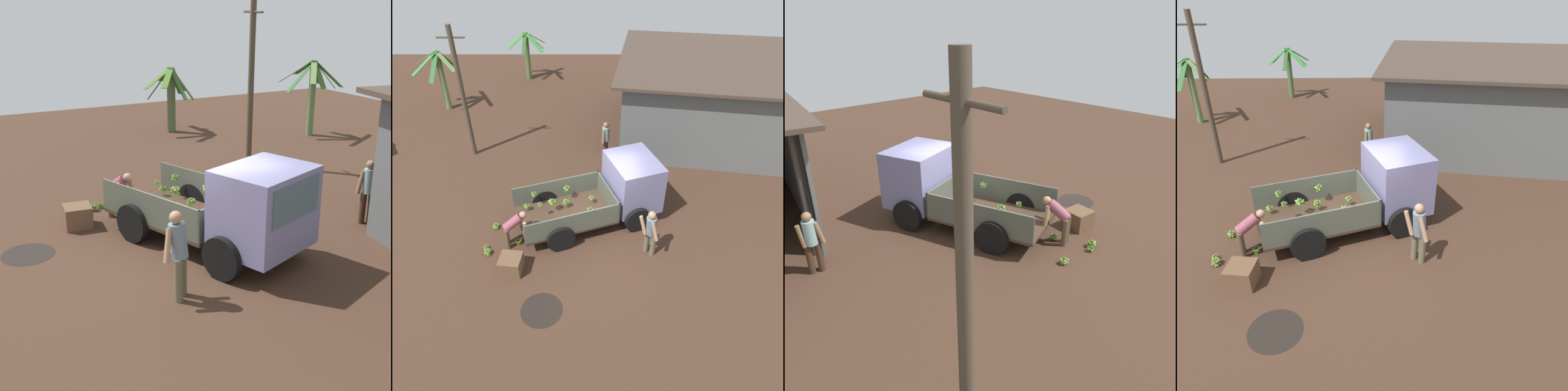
{
  "view_description": "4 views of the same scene",
  "coord_description": "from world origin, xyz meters",
  "views": [
    {
      "loc": [
        9.64,
        -5.24,
        5.28
      ],
      "look_at": [
        -0.73,
        0.13,
        1.08
      ],
      "focal_mm": 50.0,
      "sensor_mm": 36.0,
      "label": 1
    },
    {
      "loc": [
        -0.42,
        -9.81,
        9.0
      ],
      "look_at": [
        -0.42,
        0.19,
        1.1
      ],
      "focal_mm": 35.0,
      "sensor_mm": 36.0,
      "label": 2
    },
    {
      "loc": [
        -7.93,
        6.73,
        5.58
      ],
      "look_at": [
        -1.08,
        0.31,
        1.23
      ],
      "focal_mm": 35.0,
      "sensor_mm": 36.0,
      "label": 3
    },
    {
      "loc": [
        0.21,
        -8.94,
        6.46
      ],
      "look_at": [
        0.39,
        -0.1,
        1.21
      ],
      "focal_mm": 35.0,
      "sensor_mm": 36.0,
      "label": 4
    }
  ],
  "objects": [
    {
      "name": "person_worker_loading",
      "position": [
        -2.79,
        -0.99,
        0.77
      ],
      "size": [
        0.83,
        0.65,
        1.28
      ],
      "rotation": [
        0.0,
        0.0,
        0.32
      ],
      "color": "brown",
      "rests_on": "ground"
    },
    {
      "name": "banana_bunch_on_ground_2",
      "position": [
        -3.69,
        -1.22,
        0.09
      ],
      "size": [
        0.2,
        0.2,
        0.16
      ],
      "color": "brown",
      "rests_on": "ground"
    },
    {
      "name": "banana_bunch_on_ground_3",
      "position": [
        -2.69,
        -0.97,
        0.11
      ],
      "size": [
        0.24,
        0.25,
        0.19
      ],
      "color": "#443D2C",
      "rests_on": "ground"
    },
    {
      "name": "mud_patch_0",
      "position": [
        -1.69,
        -3.53,
        0.0
      ],
      "size": [
        1.17,
        1.17,
        0.01
      ],
      "primitive_type": "cylinder",
      "color": "black",
      "rests_on": "ground"
    },
    {
      "name": "person_bystander_near_shed",
      "position": [
        0.34,
        4.39,
        0.9
      ],
      "size": [
        0.36,
        0.59,
        1.63
      ],
      "rotation": [
        0.0,
        0.0,
        2.91
      ],
      "color": "#3D281C",
      "rests_on": "ground"
    },
    {
      "name": "ground",
      "position": [
        0.0,
        0.0,
        0.0
      ],
      "size": [
        36.0,
        36.0,
        0.0
      ],
      "primitive_type": "plane",
      "color": "#432C1F"
    },
    {
      "name": "person_foreground_visitor",
      "position": [
        1.5,
        -1.38,
        0.97
      ],
      "size": [
        0.65,
        0.63,
        1.74
      ],
      "rotation": [
        0.0,
        0.0,
        3.97
      ],
      "color": "brown",
      "rests_on": "ground"
    },
    {
      "name": "utility_pole",
      "position": [
        -5.42,
        4.6,
        2.75
      ],
      "size": [
        1.04,
        0.2,
        5.39
      ],
      "color": "#4A3E2F",
      "rests_on": "ground"
    },
    {
      "name": "banana_bunch_on_ground_1",
      "position": [
        -3.6,
        -1.45,
        0.11
      ],
      "size": [
        0.25,
        0.25,
        0.21
      ],
      "color": "brown",
      "rests_on": "ground"
    },
    {
      "name": "cargo_truck",
      "position": [
        0.68,
        0.58,
        1.13
      ],
      "size": [
        5.13,
        3.44,
        2.15
      ],
      "rotation": [
        0.0,
        0.0,
        0.35
      ],
      "color": "#433022",
      "rests_on": "ground"
    },
    {
      "name": "banana_bunch_on_ground_0",
      "position": [
        -3.56,
        -0.24,
        0.1
      ],
      "size": [
        0.23,
        0.23,
        0.2
      ],
      "color": "#4C4431",
      "rests_on": "ground"
    },
    {
      "name": "wooden_crate_0",
      "position": [
        -2.73,
        -2.1,
        0.27
      ],
      "size": [
        0.72,
        0.72,
        0.54
      ],
      "primitive_type": "cube",
      "rotation": [
        0.0,
        0.0,
        6.17
      ],
      "color": "brown",
      "rests_on": "ground"
    }
  ]
}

